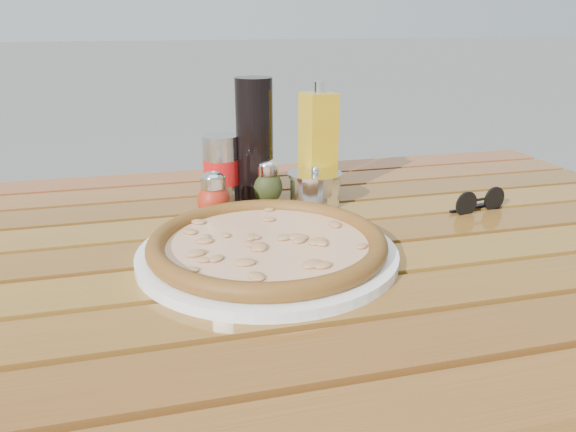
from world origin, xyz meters
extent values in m
cube|color=#351A0C|center=(0.64, 0.39, 0.35)|extent=(0.06, 0.06, 0.70)
cube|color=#38210C|center=(0.00, 0.00, 0.70)|extent=(1.36, 0.86, 0.04)
cube|color=#532C0E|center=(0.00, -0.41, 0.73)|extent=(1.40, 0.09, 0.03)
cube|color=#4E290D|center=(0.00, -0.30, 0.73)|extent=(1.40, 0.09, 0.03)
cube|color=#53300E|center=(0.00, -0.20, 0.73)|extent=(1.40, 0.09, 0.03)
cube|color=#5B3810|center=(0.00, -0.10, 0.73)|extent=(1.40, 0.09, 0.03)
cube|color=#512D0E|center=(0.00, 0.00, 0.73)|extent=(1.40, 0.09, 0.03)
cube|color=#5D3810|center=(0.00, 0.10, 0.73)|extent=(1.40, 0.09, 0.03)
cube|color=#4E2C0D|center=(0.00, 0.20, 0.73)|extent=(1.40, 0.09, 0.03)
cube|color=#5B2E10|center=(0.00, 0.30, 0.73)|extent=(1.40, 0.09, 0.03)
cube|color=#5F2A10|center=(0.00, 0.41, 0.73)|extent=(1.40, 0.09, 0.03)
cylinder|color=white|center=(-0.05, -0.06, 0.76)|extent=(0.45, 0.45, 0.01)
cylinder|color=#FFDFB6|center=(-0.05, -0.06, 0.77)|extent=(0.37, 0.37, 0.01)
torus|color=black|center=(-0.05, -0.06, 0.77)|extent=(0.39, 0.39, 0.03)
ellipsoid|color=#AF2814|center=(-0.10, 0.12, 0.78)|extent=(0.06, 0.06, 0.06)
cylinder|color=silver|center=(-0.10, 0.12, 0.81)|extent=(0.05, 0.05, 0.02)
ellipsoid|color=silver|center=(-0.10, 0.12, 0.82)|extent=(0.04, 0.04, 0.02)
ellipsoid|color=#323A17|center=(0.00, 0.18, 0.78)|extent=(0.07, 0.07, 0.06)
cylinder|color=silver|center=(0.00, 0.18, 0.81)|extent=(0.05, 0.05, 0.02)
ellipsoid|color=white|center=(0.00, 0.18, 0.82)|extent=(0.05, 0.05, 0.02)
cylinder|color=black|center=(-0.01, 0.21, 0.86)|extent=(0.08, 0.08, 0.22)
cylinder|color=#B9B9BD|center=(-0.07, 0.22, 0.81)|extent=(0.09, 0.09, 0.12)
cylinder|color=#B31212|center=(-0.07, 0.22, 0.81)|extent=(0.09, 0.09, 0.04)
cube|color=#C09114|center=(0.11, 0.21, 0.84)|extent=(0.06, 0.06, 0.19)
cylinder|color=white|center=(0.11, 0.21, 0.95)|extent=(0.02, 0.02, 0.02)
cylinder|color=silver|center=(0.08, 0.15, 0.78)|extent=(0.09, 0.09, 0.05)
cylinder|color=silver|center=(0.08, 0.15, 0.81)|extent=(0.10, 0.10, 0.01)
sphere|color=silver|center=(0.08, 0.15, 0.81)|extent=(0.01, 0.01, 0.01)
cylinder|color=black|center=(0.32, 0.04, 0.77)|extent=(0.04, 0.01, 0.04)
cylinder|color=black|center=(0.38, 0.05, 0.77)|extent=(0.04, 0.01, 0.04)
cube|color=black|center=(0.35, 0.04, 0.77)|extent=(0.02, 0.01, 0.00)
cube|color=black|center=(0.34, 0.05, 0.75)|extent=(0.09, 0.02, 0.00)
cube|color=black|center=(0.35, 0.06, 0.75)|extent=(0.09, 0.02, 0.00)
camera|label=1|loc=(-0.20, -0.76, 1.07)|focal=35.00mm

